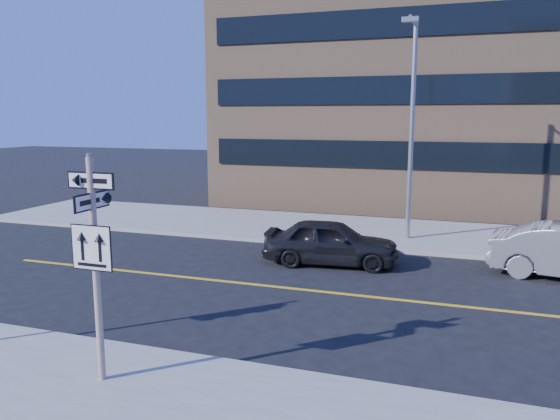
% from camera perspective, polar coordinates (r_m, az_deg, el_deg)
% --- Properties ---
extents(ground, '(120.00, 120.00, 0.00)m').
position_cam_1_polar(ground, '(12.74, -11.12, -12.66)').
color(ground, black).
rests_on(ground, ground).
extents(sign_pole, '(0.92, 0.92, 4.06)m').
position_cam_1_polar(sign_pole, '(9.99, -18.79, -4.58)').
color(sign_pole, silver).
rests_on(sign_pole, near_sidewalk).
extents(parked_car_a, '(2.24, 4.55, 1.49)m').
position_cam_1_polar(parked_car_a, '(17.98, 5.33, -3.33)').
color(parked_car_a, black).
rests_on(parked_car_a, ground).
extents(streetlight_a, '(0.55, 2.25, 8.00)m').
position_cam_1_polar(streetlight_a, '(20.99, 13.58, 9.36)').
color(streetlight_a, gray).
rests_on(streetlight_a, far_sidewalk).
extents(building_brick, '(18.00, 18.00, 18.00)m').
position_cam_1_polar(building_brick, '(35.61, 12.81, 16.34)').
color(building_brick, '#A37D5A').
rests_on(building_brick, ground).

